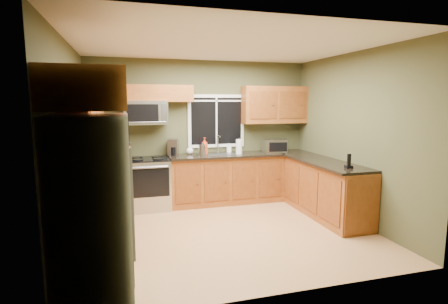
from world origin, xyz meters
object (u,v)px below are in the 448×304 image
microwave (146,113)px  soap_bottle_a (205,146)px  range (148,183)px  soap_bottle_c (190,150)px  soap_bottle_b (229,148)px  cordless_phone (349,164)px  refrigerator (93,208)px  kettle (203,149)px  toaster_oven (275,146)px  coffee_maker (173,148)px  paper_towel_roll (239,147)px

microwave → soap_bottle_a: (1.05, -0.10, -0.63)m
range → soap_bottle_c: size_ratio=5.56×
soap_bottle_b → cordless_phone: bearing=-58.9°
range → refrigerator: bearing=-104.0°
kettle → toaster_oven: bearing=-1.9°
toaster_oven → soap_bottle_a: soap_bottle_a is taller
kettle → soap_bottle_c: 0.30m
range → soap_bottle_c: bearing=14.4°
refrigerator → soap_bottle_b: (2.27, 3.00, 0.13)m
kettle → soap_bottle_b: size_ratio=1.39×
refrigerator → range: size_ratio=1.92×
coffee_maker → soap_bottle_c: size_ratio=1.76×
cordless_phone → paper_towel_roll: bearing=122.0°
toaster_oven → soap_bottle_c: 1.65m
microwave → soap_bottle_c: (0.80, 0.07, -0.71)m
microwave → kettle: size_ratio=3.11×
range → kettle: bearing=-0.6°
kettle → cordless_phone: size_ratio=1.13×
soap_bottle_b → toaster_oven: bearing=-18.7°
soap_bottle_b → refrigerator: bearing=-127.1°
soap_bottle_a → soap_bottle_b: 0.57m
kettle → range: bearing=179.4°
soap_bottle_b → kettle: bearing=-157.5°
microwave → cordless_phone: 3.53m
soap_bottle_a → range: bearing=-178.1°
refrigerator → coffee_maker: size_ratio=6.06×
range → cordless_phone: bearing=-33.1°
refrigerator → soap_bottle_b: refrigerator is taller
microwave → soap_bottle_c: bearing=5.0°
coffee_maker → soap_bottle_a: 0.58m
range → toaster_oven: (2.43, -0.06, 0.60)m
soap_bottle_a → microwave: bearing=174.5°
soap_bottle_a → soap_bottle_b: (0.53, 0.19, -0.07)m
range → cordless_phone: cordless_phone is taller
range → soap_bottle_c: 1.00m
paper_towel_roll → cordless_phone: 2.13m
soap_bottle_a → soap_bottle_b: soap_bottle_a is taller
soap_bottle_a → paper_towel_roll: bearing=-6.6°
soap_bottle_b → soap_bottle_c: bearing=-178.2°
coffee_maker → soap_bottle_a: (0.57, -0.13, 0.02)m
paper_towel_roll → cordless_phone: paper_towel_roll is taller
soap_bottle_b → coffee_maker: bearing=-176.5°
range → cordless_phone: size_ratio=4.35×
toaster_oven → coffee_maker: size_ratio=1.49×
coffee_maker → soap_bottle_c: (0.32, 0.04, -0.05)m
refrigerator → toaster_oven: (3.12, 2.71, 0.17)m
soap_bottle_a → cordless_phone: size_ratio=1.50×
paper_towel_roll → toaster_oven: bearing=-1.4°
coffee_maker → soap_bottle_c: bearing=7.7°
refrigerator → paper_towel_roll: refrigerator is taller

